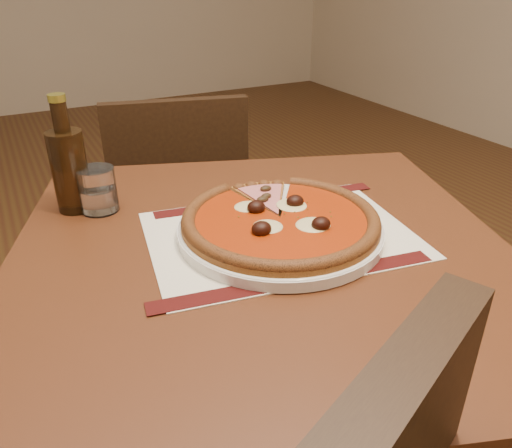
% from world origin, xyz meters
% --- Properties ---
extents(table, '(1.02, 1.02, 0.75)m').
position_xyz_m(table, '(-0.33, -1.13, 0.65)').
color(table, '#572914').
rests_on(table, ground).
extents(chair_far, '(0.48, 0.48, 0.84)m').
position_xyz_m(chair_far, '(-0.22, -0.38, 0.48)').
color(chair_far, black).
rests_on(chair_far, ground).
extents(placemat, '(0.48, 0.37, 0.00)m').
position_xyz_m(placemat, '(-0.29, -1.11, 0.75)').
color(placemat, silver).
rests_on(placemat, table).
extents(plate, '(0.34, 0.34, 0.02)m').
position_xyz_m(plate, '(-0.29, -1.11, 0.76)').
color(plate, white).
rests_on(plate, placemat).
extents(pizza, '(0.33, 0.33, 0.04)m').
position_xyz_m(pizza, '(-0.29, -1.11, 0.78)').
color(pizza, '#AB6529').
rests_on(pizza, plate).
extents(ham_slice, '(0.10, 0.15, 0.02)m').
position_xyz_m(ham_slice, '(-0.26, -1.03, 0.78)').
color(ham_slice, '#AB6529').
rests_on(ham_slice, plate).
extents(water_glass, '(0.08, 0.08, 0.08)m').
position_xyz_m(water_glass, '(-0.54, -0.88, 0.79)').
color(water_glass, white).
rests_on(water_glass, table).
extents(bottle, '(0.06, 0.06, 0.21)m').
position_xyz_m(bottle, '(-0.57, -0.85, 0.83)').
color(bottle, '#36200D').
rests_on(bottle, table).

